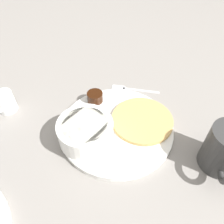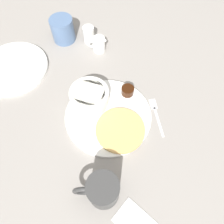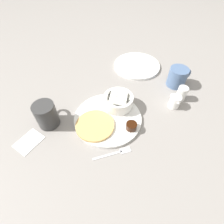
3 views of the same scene
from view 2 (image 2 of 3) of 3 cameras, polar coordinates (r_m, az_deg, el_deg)
ground_plane at (r=0.67m, az=-0.99°, el=-1.25°), size 4.00×4.00×0.00m
plate at (r=0.67m, az=-1.00°, el=-1.01°), size 0.26×0.26×0.01m
pancake_stack at (r=0.64m, az=2.17°, el=-4.69°), size 0.14×0.14×0.01m
bowl at (r=0.67m, az=-6.17°, el=3.80°), size 0.12×0.12×0.05m
syrup_cup at (r=0.70m, az=4.12°, el=5.58°), size 0.04×0.04×0.03m
butter_ramekin at (r=0.69m, az=-6.55°, el=5.00°), size 0.05×0.05×0.04m
coffee_mug at (r=0.56m, az=-2.60°, el=-19.79°), size 0.10×0.09×0.10m
creamer_pitcher_near at (r=0.82m, az=-3.47°, el=17.27°), size 0.05×0.05×0.06m
creamer_pitcher_far at (r=0.85m, az=-6.08°, el=19.52°), size 0.06×0.04×0.07m
fork at (r=0.69m, az=11.38°, el=-0.12°), size 0.11×0.09×0.00m
napkin at (r=0.60m, az=5.89°, el=-26.62°), size 0.09×0.07×0.00m
second_mug at (r=0.87m, az=-12.76°, el=20.36°), size 0.10×0.09×0.09m
far_plate at (r=0.85m, az=-24.31°, el=10.49°), size 0.24×0.24×0.01m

